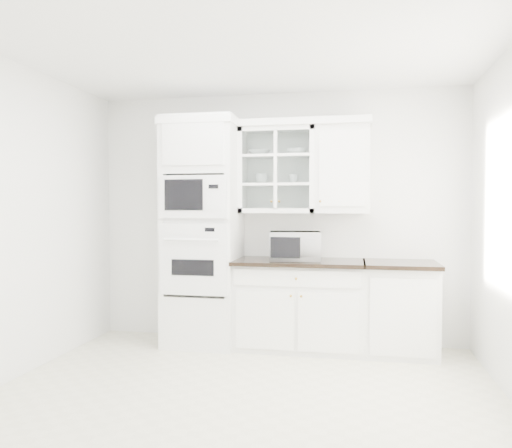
# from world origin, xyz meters

# --- Properties ---
(ground) EXTENTS (4.00, 3.50, 0.01)m
(ground) POSITION_xyz_m (0.00, 0.00, 0.01)
(ground) COLOR beige
(ground) RESTS_ON ground
(room_shell) EXTENTS (4.00, 3.50, 2.70)m
(room_shell) POSITION_xyz_m (0.00, 0.43, 1.78)
(room_shell) COLOR white
(room_shell) RESTS_ON ground
(oven_column) EXTENTS (0.76, 0.68, 2.40)m
(oven_column) POSITION_xyz_m (-0.75, 1.42, 1.20)
(oven_column) COLOR white
(oven_column) RESTS_ON ground
(base_cabinet_run) EXTENTS (1.32, 0.67, 0.92)m
(base_cabinet_run) POSITION_xyz_m (0.28, 1.45, 0.46)
(base_cabinet_run) COLOR white
(base_cabinet_run) RESTS_ON ground
(extra_base_cabinet) EXTENTS (0.72, 0.67, 0.92)m
(extra_base_cabinet) POSITION_xyz_m (1.28, 1.45, 0.46)
(extra_base_cabinet) COLOR white
(extra_base_cabinet) RESTS_ON ground
(upper_cabinet_glass) EXTENTS (0.80, 0.33, 0.90)m
(upper_cabinet_glass) POSITION_xyz_m (0.03, 1.58, 1.85)
(upper_cabinet_glass) COLOR white
(upper_cabinet_glass) RESTS_ON room_shell
(upper_cabinet_solid) EXTENTS (0.55, 0.33, 0.90)m
(upper_cabinet_solid) POSITION_xyz_m (0.71, 1.58, 1.85)
(upper_cabinet_solid) COLOR white
(upper_cabinet_solid) RESTS_ON room_shell
(crown_molding) EXTENTS (2.14, 0.38, 0.07)m
(crown_molding) POSITION_xyz_m (-0.07, 1.56, 2.33)
(crown_molding) COLOR white
(crown_molding) RESTS_ON room_shell
(countertop_microwave) EXTENTS (0.56, 0.48, 0.29)m
(countertop_microwave) POSITION_xyz_m (0.24, 1.39, 1.07)
(countertop_microwave) COLOR white
(countertop_microwave) RESTS_ON base_cabinet_run
(bowl_a) EXTENTS (0.26, 0.26, 0.06)m
(bowl_a) POSITION_xyz_m (-0.17, 1.57, 2.04)
(bowl_a) COLOR white
(bowl_a) RESTS_ON upper_cabinet_glass
(bowl_b) EXTENTS (0.24, 0.24, 0.07)m
(bowl_b) POSITION_xyz_m (0.23, 1.58, 2.04)
(bowl_b) COLOR white
(bowl_b) RESTS_ON upper_cabinet_glass
(cup_a) EXTENTS (0.16, 0.16, 0.11)m
(cup_a) POSITION_xyz_m (-0.15, 1.60, 1.76)
(cup_a) COLOR white
(cup_a) RESTS_ON upper_cabinet_glass
(cup_b) EXTENTS (0.12, 0.12, 0.10)m
(cup_b) POSITION_xyz_m (0.20, 1.57, 1.76)
(cup_b) COLOR white
(cup_b) RESTS_ON upper_cabinet_glass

